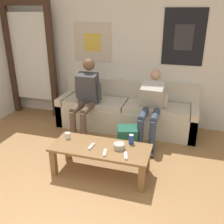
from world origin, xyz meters
TOP-DOWN VIEW (x-y plane):
  - wall_back at (0.00, 2.98)m, footprint 10.00×0.07m
  - door_frame at (-1.65, 2.76)m, footprint 1.00×0.10m
  - couch at (0.28, 2.63)m, footprint 2.42×0.70m
  - coffee_table at (0.30, 1.19)m, footprint 1.25×0.52m
  - person_seated_adult at (-0.33, 2.25)m, footprint 0.47×0.83m
  - person_seated_teen at (0.76, 2.28)m, footprint 0.47×0.95m
  - backpack at (0.49, 1.84)m, footprint 0.35×0.37m
  - ceramic_bowl at (0.53, 1.21)m, footprint 0.15×0.15m
  - pillar_candle at (-0.19, 1.27)m, footprint 0.07×0.07m
  - drink_can_blue at (0.65, 1.38)m, footprint 0.07×0.07m
  - game_controller_near_left at (0.66, 1.06)m, footprint 0.07×0.15m
  - game_controller_near_right at (0.19, 1.14)m, footprint 0.05×0.15m
  - game_controller_far_center at (0.40, 1.05)m, footprint 0.07×0.15m

SIDE VIEW (x-z plane):
  - backpack at x=0.49m, z-range -0.01..0.36m
  - couch at x=0.28m, z-range -0.12..0.69m
  - coffee_table at x=0.30m, z-range 0.13..0.51m
  - game_controller_near_left at x=0.66m, z-range 0.39..0.41m
  - game_controller_near_right at x=0.19m, z-range 0.39..0.41m
  - game_controller_far_center at x=0.40m, z-range 0.39..0.41m
  - ceramic_bowl at x=0.53m, z-range 0.39..0.46m
  - pillar_candle at x=-0.19m, z-range 0.38..0.48m
  - drink_can_blue at x=0.65m, z-range 0.39..0.51m
  - person_seated_teen at x=0.76m, z-range 0.05..1.16m
  - person_seated_adult at x=-0.33m, z-range 0.05..1.29m
  - door_frame at x=-1.65m, z-range 0.12..2.27m
  - wall_back at x=0.00m, z-range 0.00..2.55m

